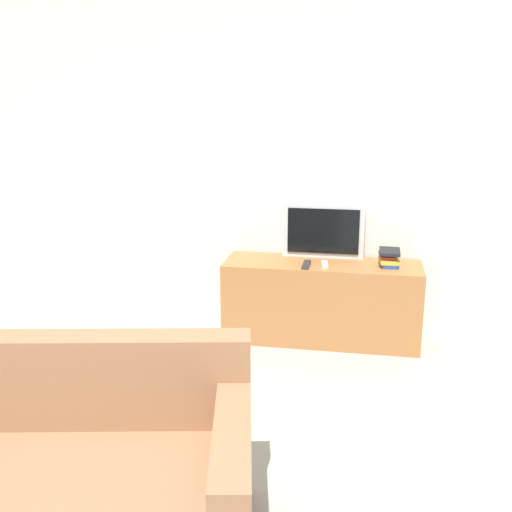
{
  "coord_description": "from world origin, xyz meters",
  "views": [
    {
      "loc": [
        0.69,
        -1.6,
        1.82
      ],
      "look_at": [
        -0.03,
        2.31,
        0.76
      ],
      "focal_mm": 42.0,
      "sensor_mm": 36.0,
      "label": 1
    }
  ],
  "objects": [
    {
      "name": "wall_back",
      "position": [
        0.0,
        3.03,
        1.3
      ],
      "size": [
        9.0,
        0.06,
        2.6
      ],
      "color": "silver",
      "rests_on": "ground_plane"
    },
    {
      "name": "tv_stand",
      "position": [
        0.4,
        2.75,
        0.31
      ],
      "size": [
        1.48,
        0.46,
        0.61
      ],
      "color": "#9E6638",
      "rests_on": "ground_plane"
    },
    {
      "name": "television",
      "position": [
        0.39,
        2.94,
        0.83
      ],
      "size": [
        0.63,
        0.09,
        0.43
      ],
      "color": "silver",
      "rests_on": "tv_stand"
    },
    {
      "name": "book_stack",
      "position": [
        0.89,
        2.75,
        0.68
      ],
      "size": [
        0.16,
        0.22,
        0.12
      ],
      "color": "#23478E",
      "rests_on": "tv_stand"
    },
    {
      "name": "remote_on_stand",
      "position": [
        0.42,
        2.67,
        0.63
      ],
      "size": [
        0.07,
        0.15,
        0.02
      ],
      "rotation": [
        0.0,
        0.0,
        0.12
      ],
      "color": "#B7B7B7",
      "rests_on": "tv_stand"
    },
    {
      "name": "remote_secondary",
      "position": [
        0.29,
        2.64,
        0.63
      ],
      "size": [
        0.05,
        0.2,
        0.02
      ],
      "rotation": [
        0.0,
        0.0,
        -0.01
      ],
      "color": "#2D2D2D",
      "rests_on": "tv_stand"
    }
  ]
}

